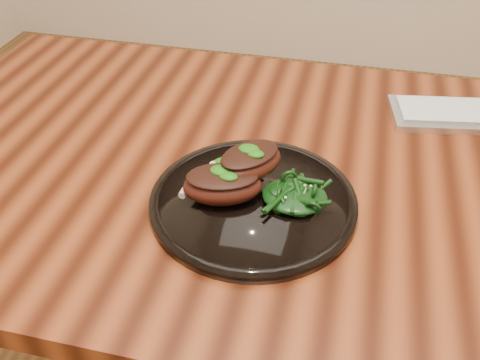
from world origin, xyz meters
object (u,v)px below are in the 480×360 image
plate (253,201)px  lamb_chop_front (222,184)px  desk (339,213)px  greens_heap (295,193)px

plate → lamb_chop_front: bearing=-166.2°
desk → lamb_chop_front: 0.25m
lamb_chop_front → greens_heap: lamb_chop_front is taller
plate → greens_heap: 0.07m
desk → lamb_chop_front: lamb_chop_front is taller
desk → plate: 0.19m
desk → plate: plate is taller
desk → greens_heap: bearing=-122.6°
desk → greens_heap: 0.17m
desk → plate: size_ratio=5.15×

